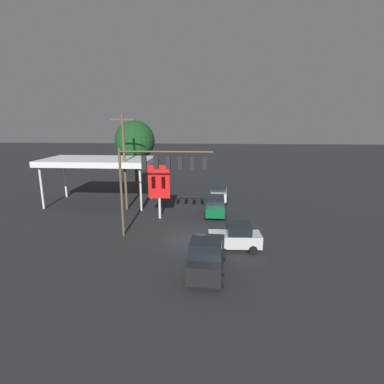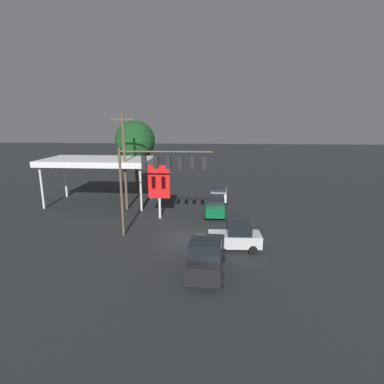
% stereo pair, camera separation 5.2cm
% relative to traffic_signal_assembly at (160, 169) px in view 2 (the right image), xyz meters
% --- Properties ---
extents(ground_plane, '(200.00, 200.00, 0.00)m').
position_rel_traffic_signal_assembly_xyz_m(ground_plane, '(-2.34, 0.45, -5.59)').
color(ground_plane, black).
extents(traffic_signal_assembly, '(7.34, 0.43, 7.20)m').
position_rel_traffic_signal_assembly_xyz_m(traffic_signal_assembly, '(0.00, 0.00, 0.00)').
color(traffic_signal_assembly, brown).
rests_on(traffic_signal_assembly, ground).
extents(utility_pole, '(2.40, 0.26, 9.93)m').
position_rel_traffic_signal_assembly_xyz_m(utility_pole, '(5.03, -7.28, -0.34)').
color(utility_pole, brown).
rests_on(utility_pole, ground).
extents(gas_station_canopy, '(11.85, 6.38, 5.12)m').
position_rel_traffic_signal_assembly_xyz_m(gas_station_canopy, '(8.70, -9.51, -0.83)').
color(gas_station_canopy, silver).
rests_on(gas_station_canopy, ground).
extents(price_sign, '(2.07, 0.27, 5.18)m').
position_rel_traffic_signal_assembly_xyz_m(price_sign, '(1.00, -4.61, -2.15)').
color(price_sign, silver).
rests_on(price_sign, ground).
extents(sedan_far, '(2.12, 4.43, 1.93)m').
position_rel_traffic_signal_assembly_xyz_m(sedan_far, '(-4.37, -6.02, -4.64)').
color(sedan_far, '#0C592D').
rests_on(sedan_far, ground).
extents(pickup_parked, '(2.53, 5.32, 2.40)m').
position_rel_traffic_signal_assembly_xyz_m(pickup_parked, '(-3.78, 5.74, -4.48)').
color(pickup_parked, black).
rests_on(pickup_parked, ground).
extents(hatchback_crossing, '(3.87, 2.10, 1.97)m').
position_rel_traffic_signal_assembly_xyz_m(hatchback_crossing, '(-5.80, 2.09, -4.65)').
color(hatchback_crossing, silver).
rests_on(hatchback_crossing, ground).
extents(sedan_waiting, '(2.18, 4.46, 1.93)m').
position_rel_traffic_signal_assembly_xyz_m(sedan_waiting, '(-4.78, -11.52, -4.64)').
color(sedan_waiting, silver).
rests_on(sedan_waiting, ground).
extents(street_tree, '(4.96, 4.96, 9.25)m').
position_rel_traffic_signal_assembly_xyz_m(street_tree, '(5.78, -14.60, 1.15)').
color(street_tree, '#4C331E').
rests_on(street_tree, ground).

